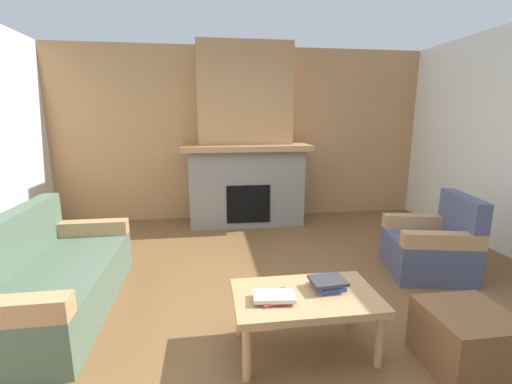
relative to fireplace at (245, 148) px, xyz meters
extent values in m
plane|color=brown|center=(0.00, -2.62, -1.16)|extent=(9.00, 9.00, 0.00)
cube|color=#A87A4C|center=(0.00, 0.38, 0.19)|extent=(6.00, 0.12, 2.70)
cube|color=gray|center=(0.00, -0.03, -0.59)|extent=(1.70, 0.70, 1.15)
cube|color=black|center=(0.00, -0.36, -0.78)|extent=(0.64, 0.08, 0.56)
cube|color=#A87A4C|center=(0.00, -0.08, 0.03)|extent=(1.90, 0.82, 0.08)
cube|color=#A87A4C|center=(0.00, 0.07, 0.80)|extent=(1.40, 0.50, 1.47)
cube|color=#4C604C|center=(-1.87, -2.38, -0.96)|extent=(0.85, 1.81, 0.40)
cube|color=#4C604C|center=(-2.21, -2.38, -0.54)|extent=(0.17, 1.80, 0.45)
cube|color=tan|center=(-1.88, -1.56, -0.69)|extent=(0.84, 0.17, 0.15)
cube|color=#474C6B|center=(1.70, -2.13, -0.96)|extent=(0.90, 0.90, 0.40)
cube|color=#474C6B|center=(2.00, -2.20, -0.54)|extent=(0.30, 0.77, 0.45)
cube|color=tan|center=(1.76, -1.83, -0.69)|extent=(0.77, 0.30, 0.15)
cube|color=tan|center=(1.63, -2.43, -0.69)|extent=(0.77, 0.30, 0.15)
cube|color=tan|center=(0.07, -3.17, -0.76)|extent=(1.00, 0.60, 0.05)
cylinder|color=tan|center=(-0.37, -3.41, -0.97)|extent=(0.06, 0.06, 0.38)
cylinder|color=tan|center=(0.51, -3.41, -0.97)|extent=(0.06, 0.06, 0.38)
cylinder|color=tan|center=(-0.37, -2.93, -0.97)|extent=(0.06, 0.06, 0.38)
cylinder|color=tan|center=(0.51, -2.93, -0.97)|extent=(0.06, 0.06, 0.38)
cube|color=brown|center=(1.07, -3.49, -0.96)|extent=(0.52, 0.52, 0.40)
cube|color=#B23833|center=(-0.16, -3.20, -0.72)|extent=(0.27, 0.24, 0.02)
cube|color=beige|center=(-0.17, -3.23, -0.70)|extent=(0.29, 0.19, 0.03)
cube|color=#335699|center=(0.25, -3.09, -0.72)|extent=(0.22, 0.23, 0.03)
cube|color=beige|center=(0.25, -3.10, -0.69)|extent=(0.24, 0.19, 0.02)
cube|color=#2D2D33|center=(0.24, -3.12, -0.67)|extent=(0.26, 0.22, 0.02)
camera|label=1|loc=(-0.58, -5.29, 0.46)|focal=24.27mm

